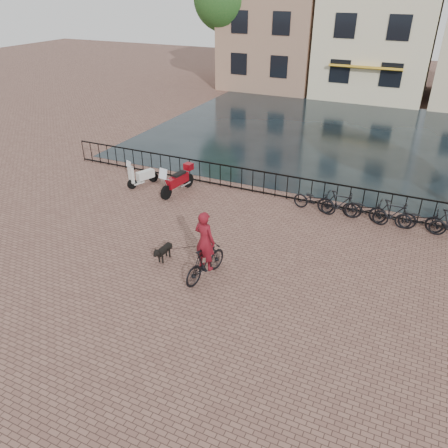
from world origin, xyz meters
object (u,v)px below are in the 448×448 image
at_px(cyclist, 205,250).
at_px(scooter, 142,171).
at_px(dog, 164,252).
at_px(motorcycle, 177,178).

xyz_separation_m(cyclist, scooter, (-5.59, 4.95, -0.33)).
distance_m(dog, scooter, 6.11).
bearing_deg(dog, cyclist, -7.95).
height_order(motorcycle, scooter, motorcycle).
bearing_deg(motorcycle, cyclist, -43.69).
bearing_deg(scooter, motorcycle, 20.51).
xyz_separation_m(dog, scooter, (-3.96, 4.64, 0.35)).
bearing_deg(motorcycle, dog, -56.16).
distance_m(motorcycle, scooter, 1.78).
height_order(dog, motorcycle, motorcycle).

